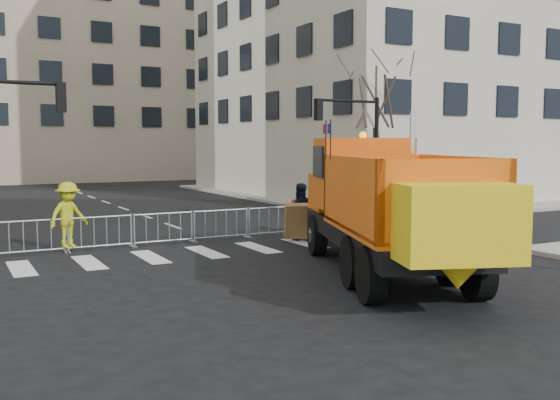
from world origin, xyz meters
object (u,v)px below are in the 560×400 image
plow_truck (387,202)px  cop_c (300,215)px  newspaper_box (298,214)px  cop_b (300,212)px  worker (68,215)px  cop_a (323,213)px

plow_truck → cop_c: size_ratio=6.51×
newspaper_box → cop_c: bearing=-98.0°
plow_truck → cop_b: (1.07, 6.26, -0.90)m
worker → cop_c: bearing=-34.6°
worker → newspaper_box: worker is taller
cop_c → newspaper_box: bearing=175.6°
cop_c → newspaper_box: (0.85, 1.56, -0.17)m
plow_truck → cop_b: size_ratio=5.65×
worker → newspaper_box: size_ratio=1.87×
cop_b → worker: (-7.60, 1.34, 0.17)m
cop_b → worker: 7.72m
cop_b → newspaper_box: 1.96m
cop_c → cop_a: bearing=122.1°
cop_b → newspaper_box: cop_b is taller
cop_b → cop_c: 0.21m
plow_truck → newspaper_box: size_ratio=10.33×
plow_truck → cop_b: bearing=11.0°
cop_a → plow_truck: bearing=35.2°
plow_truck → worker: 10.05m
worker → newspaper_box: 8.55m
cop_a → worker: (-8.73, 1.04, 0.31)m
plow_truck → cop_c: plow_truck is taller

